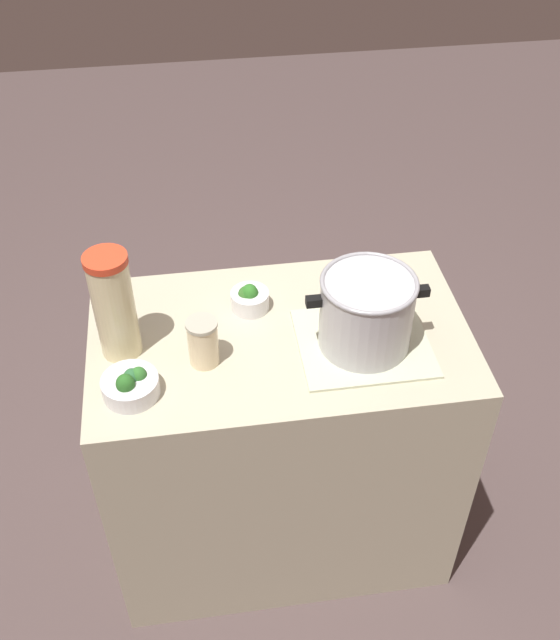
{
  "coord_description": "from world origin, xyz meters",
  "views": [
    {
      "loc": [
        0.21,
        1.43,
        2.24
      ],
      "look_at": [
        0.0,
        0.0,
        0.95
      ],
      "focal_mm": 41.6,
      "sensor_mm": 36.0,
      "label": 1
    }
  ],
  "objects_px": {
    "lemonade_pitcher": "(114,305)",
    "mason_jar": "(203,342)",
    "cooking_pot": "(367,311)",
    "broccoli_bowl_front": "(249,298)",
    "broccoli_bowl_center": "(131,385)"
  },
  "relations": [
    {
      "from": "lemonade_pitcher",
      "to": "mason_jar",
      "type": "height_order",
      "value": "lemonade_pitcher"
    },
    {
      "from": "cooking_pot",
      "to": "lemonade_pitcher",
      "type": "xyz_separation_m",
      "value": [
        0.62,
        -0.07,
        0.04
      ]
    },
    {
      "from": "cooking_pot",
      "to": "mason_jar",
      "type": "relative_size",
      "value": 2.36
    },
    {
      "from": "cooking_pot",
      "to": "lemonade_pitcher",
      "type": "distance_m",
      "value": 0.63
    },
    {
      "from": "broccoli_bowl_front",
      "to": "broccoli_bowl_center",
      "type": "xyz_separation_m",
      "value": [
        0.32,
        0.28,
        -0.0
      ]
    },
    {
      "from": "cooking_pot",
      "to": "lemonade_pitcher",
      "type": "relative_size",
      "value": 1.03
    },
    {
      "from": "cooking_pot",
      "to": "mason_jar",
      "type": "distance_m",
      "value": 0.42
    },
    {
      "from": "mason_jar",
      "to": "lemonade_pitcher",
      "type": "bearing_deg",
      "value": -19.59
    },
    {
      "from": "cooking_pot",
      "to": "mason_jar",
      "type": "bearing_deg",
      "value": 0.41
    },
    {
      "from": "lemonade_pitcher",
      "to": "broccoli_bowl_front",
      "type": "xyz_separation_m",
      "value": [
        -0.35,
        -0.12,
        -0.12
      ]
    },
    {
      "from": "mason_jar",
      "to": "broccoli_bowl_center",
      "type": "height_order",
      "value": "mason_jar"
    },
    {
      "from": "cooking_pot",
      "to": "broccoli_bowl_front",
      "type": "bearing_deg",
      "value": -34.1
    },
    {
      "from": "mason_jar",
      "to": "broccoli_bowl_center",
      "type": "relative_size",
      "value": 0.95
    },
    {
      "from": "broccoli_bowl_front",
      "to": "broccoli_bowl_center",
      "type": "distance_m",
      "value": 0.42
    },
    {
      "from": "cooking_pot",
      "to": "mason_jar",
      "type": "height_order",
      "value": "cooking_pot"
    }
  ]
}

